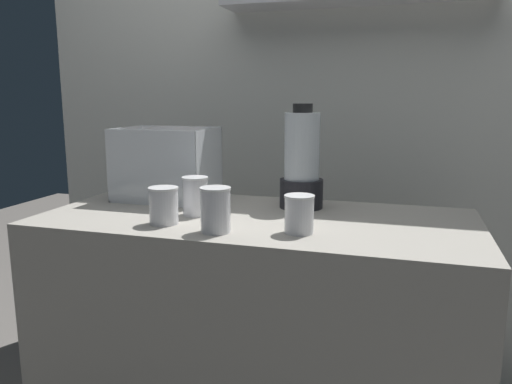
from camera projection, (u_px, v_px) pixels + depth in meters
name	position (u px, v px, depth m)	size (l,w,h in m)	color
counter	(256.00, 343.00, 1.71)	(1.40, 0.64, 0.90)	#9E998E
back_wall_unit	(306.00, 100.00, 2.27)	(2.60, 0.24, 2.50)	silver
carrot_display_bin	(168.00, 176.00, 1.89)	(0.35, 0.26, 0.27)	white
blender_pitcher	(302.00, 165.00, 1.72)	(0.15, 0.15, 0.36)	black
juice_cup_mango_far_left	(164.00, 208.00, 1.52)	(0.09, 0.09, 0.11)	white
juice_cup_mango_left	(195.00, 199.00, 1.63)	(0.09, 0.09, 0.13)	white
juice_cup_beet_middle	(216.00, 211.00, 1.42)	(0.09, 0.09, 0.13)	white
juice_cup_beet_right	(299.00, 216.00, 1.41)	(0.09, 0.09, 0.11)	white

